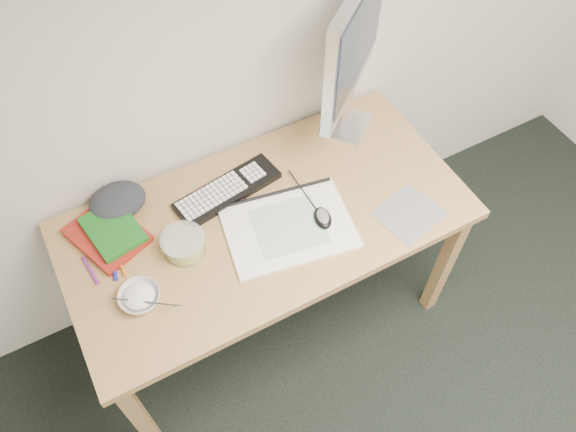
% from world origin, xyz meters
% --- Properties ---
extents(desk, '(1.40, 0.70, 0.75)m').
position_xyz_m(desk, '(-0.18, 1.43, 0.67)').
color(desk, '#A47F4B').
rests_on(desk, ground).
extents(mousepad, '(0.24, 0.23, 0.00)m').
position_xyz_m(mousepad, '(0.26, 1.21, 0.75)').
color(mousepad, gray).
rests_on(mousepad, desk).
extents(sketchpad, '(0.47, 0.37, 0.01)m').
position_xyz_m(sketchpad, '(-0.13, 1.35, 0.76)').
color(sketchpad, white).
rests_on(sketchpad, desk).
extents(keyboard, '(0.41, 0.19, 0.02)m').
position_xyz_m(keyboard, '(-0.25, 1.59, 0.76)').
color(keyboard, black).
rests_on(keyboard, desk).
extents(monitor, '(0.43, 0.36, 0.62)m').
position_xyz_m(monitor, '(0.29, 1.68, 1.14)').
color(monitor, silver).
rests_on(monitor, desk).
extents(mouse, '(0.08, 0.11, 0.03)m').
position_xyz_m(mouse, '(-0.02, 1.33, 0.78)').
color(mouse, black).
rests_on(mouse, sketchpad).
extents(rice_bowl, '(0.17, 0.17, 0.04)m').
position_xyz_m(rice_bowl, '(-0.67, 1.33, 0.77)').
color(rice_bowl, white).
rests_on(rice_bowl, desk).
extents(chopsticks, '(0.19, 0.14, 0.02)m').
position_xyz_m(chopsticks, '(-0.66, 1.30, 0.79)').
color(chopsticks, '#B2B2B4').
rests_on(chopsticks, rice_bowl).
extents(fruit_tub, '(0.18, 0.18, 0.07)m').
position_xyz_m(fruit_tub, '(-0.48, 1.44, 0.79)').
color(fruit_tub, '#E4DD50').
rests_on(fruit_tub, desk).
extents(book_red, '(0.27, 0.31, 0.03)m').
position_xyz_m(book_red, '(-0.69, 1.61, 0.76)').
color(book_red, maroon).
rests_on(book_red, desk).
extents(book_green, '(0.19, 0.23, 0.02)m').
position_xyz_m(book_green, '(-0.66, 1.61, 0.79)').
color(book_green, '#18631B').
rests_on(book_green, book_red).
extents(cloth_lump, '(0.20, 0.18, 0.07)m').
position_xyz_m(cloth_lump, '(-0.61, 1.71, 0.78)').
color(cloth_lump, '#212428').
rests_on(cloth_lump, desk).
extents(pencil_pink, '(0.19, 0.09, 0.01)m').
position_xyz_m(pencil_pink, '(-0.21, 1.53, 0.75)').
color(pencil_pink, '#DA6D88').
rests_on(pencil_pink, desk).
extents(pencil_tan, '(0.18, 0.08, 0.01)m').
position_xyz_m(pencil_tan, '(-0.20, 1.51, 0.75)').
color(pencil_tan, tan).
rests_on(pencil_tan, desk).
extents(pencil_black, '(0.16, 0.05, 0.01)m').
position_xyz_m(pencil_black, '(-0.03, 1.47, 0.75)').
color(pencil_black, black).
rests_on(pencil_black, desk).
extents(marker_blue, '(0.04, 0.14, 0.01)m').
position_xyz_m(marker_blue, '(-0.70, 1.50, 0.76)').
color(marker_blue, '#1D1FA1').
rests_on(marker_blue, desk).
extents(marker_orange, '(0.02, 0.12, 0.01)m').
position_xyz_m(marker_orange, '(-0.68, 1.49, 0.76)').
color(marker_orange, '#C07E16').
rests_on(marker_orange, desk).
extents(marker_purple, '(0.02, 0.12, 0.01)m').
position_xyz_m(marker_purple, '(-0.78, 1.51, 0.76)').
color(marker_purple, '#782486').
rests_on(marker_purple, desk).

